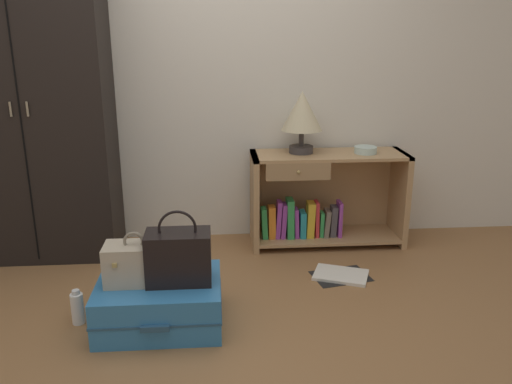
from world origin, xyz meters
name	(u,v)px	position (x,y,z in m)	size (l,w,h in m)	color
ground_plane	(202,340)	(0.00, 0.00, 0.00)	(9.00, 9.00, 0.00)	olive
back_wall	(201,61)	(0.00, 1.50, 1.30)	(6.40, 0.10, 2.60)	silver
wardrobe	(32,104)	(-1.10, 1.20, 1.05)	(1.00, 0.47, 2.10)	black
bookshelf	(321,200)	(0.85, 1.25, 0.33)	(1.11, 0.39, 0.68)	tan
table_lamp	(302,113)	(0.70, 1.26, 0.96)	(0.29, 0.29, 0.43)	#3D3838
bowl	(365,150)	(1.15, 1.21, 0.70)	(0.16, 0.16, 0.05)	silver
suitcase_large	(160,302)	(-0.22, 0.18, 0.12)	(0.65, 0.53, 0.25)	teal
train_case	(135,263)	(-0.34, 0.18, 0.36)	(0.31, 0.19, 0.28)	#B7A88E
handbag	(179,256)	(-0.11, 0.17, 0.39)	(0.33, 0.19, 0.39)	black
bottle	(77,308)	(-0.67, 0.22, 0.09)	(0.07, 0.07, 0.19)	white
open_book_on_floor	(341,275)	(0.87, 0.66, 0.01)	(0.40, 0.34, 0.02)	white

